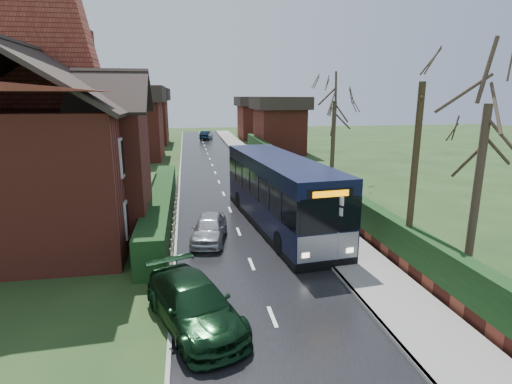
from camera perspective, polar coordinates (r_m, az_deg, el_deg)
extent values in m
plane|color=#334E21|center=(18.12, -1.68, -7.78)|extent=(140.00, 140.00, 0.00)
cube|color=black|center=(27.62, -4.65, -0.28)|extent=(6.00, 100.00, 0.02)
cube|color=slate|center=(28.29, 3.95, 0.19)|extent=(2.50, 100.00, 0.14)
cube|color=gray|center=(28.03, 1.57, 0.10)|extent=(0.12, 100.00, 0.14)
cube|color=gray|center=(27.51, -10.98, -0.45)|extent=(0.12, 100.00, 0.10)
cube|color=black|center=(22.53, -13.42, -1.72)|extent=(1.20, 16.00, 1.60)
cube|color=maroon|center=(28.64, 6.97, 0.76)|extent=(0.30, 50.00, 0.60)
cube|color=black|center=(28.45, 7.03, 2.53)|extent=(0.60, 50.00, 1.20)
cube|color=maroon|center=(22.99, -26.52, 3.13)|extent=(8.00, 14.00, 6.00)
cube|color=maroon|center=(19.31, -19.01, 2.09)|extent=(2.50, 4.00, 6.00)
cube|color=brown|center=(26.45, -23.32, 18.17)|extent=(0.90, 1.40, 2.20)
cube|color=silver|center=(17.63, -17.88, -3.57)|extent=(0.08, 1.20, 1.60)
cube|color=black|center=(17.63, -17.78, -3.56)|extent=(0.03, 0.95, 1.35)
cube|color=silver|center=(17.08, -18.51, 4.80)|extent=(0.08, 1.20, 1.60)
cube|color=black|center=(17.08, -18.41, 4.81)|extent=(0.03, 0.95, 1.35)
cube|color=silver|center=(21.46, -16.48, -0.46)|extent=(0.08, 1.20, 1.60)
cube|color=black|center=(21.46, -16.40, -0.46)|extent=(0.03, 0.95, 1.35)
cube|color=silver|center=(21.01, -16.95, 6.43)|extent=(0.08, 1.20, 1.60)
cube|color=black|center=(21.01, -16.87, 6.44)|extent=(0.03, 0.95, 1.35)
cube|color=silver|center=(25.35, -15.50, 1.70)|extent=(0.08, 1.20, 1.60)
cube|color=black|center=(25.34, -15.44, 1.70)|extent=(0.03, 0.95, 1.35)
cube|color=silver|center=(24.96, -15.88, 7.55)|extent=(0.08, 1.20, 1.60)
cube|color=black|center=(24.96, -15.81, 7.55)|extent=(0.03, 0.95, 1.35)
cube|color=silver|center=(27.79, -15.03, 2.74)|extent=(0.08, 1.20, 1.60)
cube|color=black|center=(27.79, -14.97, 2.74)|extent=(0.03, 0.95, 1.35)
cube|color=silver|center=(27.44, -15.37, 8.08)|extent=(0.08, 1.20, 1.60)
cube|color=black|center=(27.44, -15.30, 8.08)|extent=(0.03, 0.95, 1.35)
cube|color=black|center=(20.75, 3.25, -2.18)|extent=(3.84, 11.87, 1.21)
cube|color=black|center=(20.45, 3.30, 1.17)|extent=(3.86, 11.87, 1.27)
cube|color=black|center=(20.26, 3.33, 3.90)|extent=(3.84, 11.87, 0.70)
cube|color=black|center=(20.97, 3.22, -4.25)|extent=(3.84, 11.87, 0.37)
cube|color=gray|center=(15.69, 10.19, -7.74)|extent=(2.54, 0.38, 1.06)
cube|color=black|center=(15.25, 10.44, -3.32)|extent=(2.38, 0.33, 1.38)
cube|color=black|center=(15.03, 10.58, -0.22)|extent=(1.85, 0.27, 0.37)
cube|color=#FF8C00|center=(14.99, 10.64, -0.26)|extent=(1.45, 0.19, 0.23)
cube|color=black|center=(15.95, 10.10, -10.16)|extent=(2.60, 0.41, 0.32)
cube|color=#FFF2CC|center=(15.35, 7.10, -8.96)|extent=(0.30, 0.08, 0.19)
cube|color=#FFF2CC|center=(16.12, 13.25, -8.10)|extent=(0.30, 0.08, 0.19)
cylinder|color=black|center=(17.17, 3.50, -7.22)|extent=(0.40, 1.04, 1.02)
cylinder|color=black|center=(18.06, 10.74, -6.38)|extent=(0.40, 1.04, 1.02)
cylinder|color=black|center=(24.01, -2.37, -1.14)|extent=(0.40, 1.04, 1.02)
cylinder|color=black|center=(24.65, 3.05, -0.75)|extent=(0.40, 1.04, 1.02)
imported|color=silver|center=(18.72, -6.70, -5.16)|extent=(2.10, 3.83, 1.24)
imported|color=black|center=(12.24, -8.88, -15.52)|extent=(3.38, 5.04, 1.36)
imported|color=black|center=(62.98, -7.11, 8.05)|extent=(2.29, 4.25, 1.33)
cylinder|color=slate|center=(15.65, 11.63, -5.71)|extent=(0.09, 0.09, 3.00)
cube|color=silver|center=(15.28, 11.86, -1.15)|extent=(0.18, 0.45, 0.34)
cube|color=silver|center=(15.40, 11.78, -2.69)|extent=(0.16, 0.41, 0.30)
cylinder|color=black|center=(15.79, 21.55, 1.46)|extent=(0.24, 0.24, 7.09)
cube|color=black|center=(15.49, 22.54, 12.51)|extent=(0.45, 0.87, 0.08)
cylinder|color=#3A2C22|center=(16.84, 29.02, 0.10)|extent=(0.31, 0.31, 6.34)
cylinder|color=#362B20|center=(32.24, 10.94, 7.11)|extent=(0.33, 0.33, 6.22)
cylinder|color=#3C2E23|center=(28.58, -29.89, 6.00)|extent=(0.34, 0.34, 7.44)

